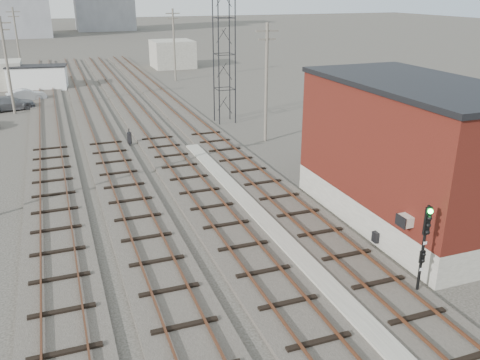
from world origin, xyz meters
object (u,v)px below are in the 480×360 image
signal_mast (424,244)px  switch_stand (129,138)px  site_trailer (38,78)px  car_silver (26,95)px  car_grey (9,103)px

signal_mast → switch_stand: size_ratio=3.14×
site_trailer → car_silver: bearing=-93.6°
signal_mast → switch_stand: signal_mast is taller
switch_stand → site_trailer: bearing=125.0°
signal_mast → car_silver: 47.35m
signal_mast → switch_stand: 25.66m
site_trailer → car_silver: 6.81m
car_grey → signal_mast: bearing=-172.0°
signal_mast → car_silver: signal_mast is taller
site_trailer → car_grey: bearing=-97.5°
car_silver → car_grey: bearing=148.7°
switch_stand → car_grey: car_grey is taller
switch_stand → car_grey: 18.72m
signal_mast → car_silver: (-15.22, 44.81, -1.54)m
switch_stand → signal_mast: bearing=-51.8°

